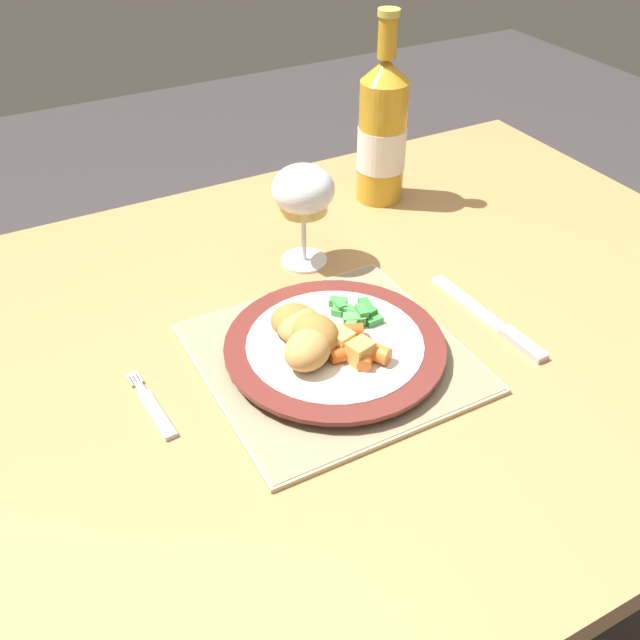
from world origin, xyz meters
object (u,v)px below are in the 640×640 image
Objects in this scene: table_knife at (496,323)px; wine_glass at (303,194)px; fork at (154,409)px; dining_table at (331,384)px; dinner_plate at (335,348)px; bottle at (382,133)px.

table_knife is 0.31m from wine_glass.
fork is 0.36m from wine_glass.
dinner_plate is (-0.02, -0.05, 0.11)m from dining_table.
table_knife reaches higher than fork.
dining_table is 10.50× the size of fork.
bottle is (0.24, 0.28, 0.20)m from dining_table.
bottle is at bearing 50.75° from dinner_plate.
bottle reaches higher than wine_glass.
wine_glass is (0.07, 0.21, 0.09)m from dinner_plate.
fork is (-0.22, 0.02, -0.01)m from dinner_plate.
dining_table is at bearing 65.18° from dinner_plate.
dining_table is 0.42m from bottle.
table_knife is at bearing -98.27° from bottle.
dinner_plate reaches higher than table_knife.
wine_glass is at bearing 72.37° from dinner_plate.
table_knife is at bearing -7.63° from fork.
wine_glass is at bearing 33.81° from fork.
bottle is (0.27, 0.33, 0.10)m from dinner_plate.
dining_table is at bearing -131.40° from bottle.
dining_table is 0.26m from wine_glass.
dinner_plate is 1.77× the size of wine_glass.
table_knife is 0.70× the size of bottle.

